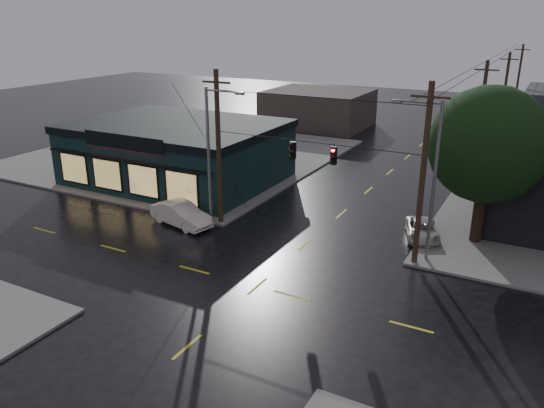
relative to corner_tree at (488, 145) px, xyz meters
The scene contains 15 objects.
ground_plane 15.68m from the corner_tree, 128.97° to the right, with size 160.00×160.00×0.00m, color black.
sidewalk_nw 30.97m from the corner_tree, 163.18° to the left, with size 28.00×28.00×0.15m, color slate.
pizza_shop 24.40m from the corner_tree, behind, with size 16.30×12.34×4.90m.
corner_tree is the anchor object (origin of this frame).
utility_pole_nw 17.40m from the corner_tree, 163.16° to the right, with size 2.00×0.32×10.15m, color black, non-canonical shape.
utility_pole_ne 8.17m from the corner_tree, 118.60° to the right, with size 2.00×0.32×10.15m, color black, non-canonical shape.
utility_pole_far_a 18.06m from the corner_tree, 98.71° to the left, with size 2.00×0.32×9.65m, color black, non-canonical shape.
utility_pole_far_b 37.39m from the corner_tree, 94.00° to the left, with size 2.00×0.32×9.15m, color black, non-canonical shape.
utility_pole_far_c 57.18m from the corner_tree, 92.59° to the left, with size 2.00×0.32×9.15m, color black, non-canonical shape.
span_signal_assembly 10.15m from the corner_tree, 152.29° to the right, with size 13.00×0.48×1.23m.
streetlight_nw 17.86m from the corner_tree, 161.16° to the right, with size 5.40×0.30×9.15m, color gray, non-canonical shape.
streetlight_ne 7.64m from the corner_tree, 117.28° to the right, with size 5.40×0.30×9.15m, color gray, non-canonical shape.
bg_building_west 37.10m from the corner_tree, 128.71° to the left, with size 12.00×10.00×4.40m, color #3D322C.
sedan_cream 19.54m from the corner_tree, 160.67° to the right, with size 1.63×4.67×1.54m, color white.
suv_silver 6.45m from the corner_tree, 164.02° to the right, with size 1.86×4.03×1.12m, color #BCB7AD.
Camera 1 is at (12.18, -21.13, 13.30)m, focal length 35.00 mm.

